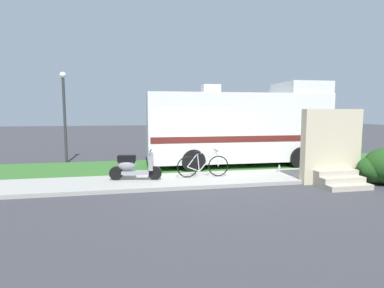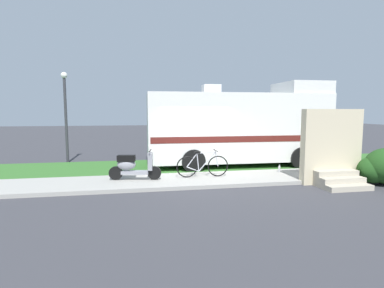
# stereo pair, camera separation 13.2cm
# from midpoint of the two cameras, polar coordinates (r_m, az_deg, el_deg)

# --- Properties ---
(ground_plane) EXTENTS (80.00, 80.00, 0.00)m
(ground_plane) POSITION_cam_midpoint_polar(r_m,az_deg,el_deg) (11.34, 0.54, -5.68)
(ground_plane) COLOR #38383D
(sidewalk) EXTENTS (24.00, 2.00, 0.12)m
(sidewalk) POSITION_cam_midpoint_polar(r_m,az_deg,el_deg) (10.19, 1.91, -6.71)
(sidewalk) COLOR #9E9B93
(sidewalk) RESTS_ON ground
(grass_strip) EXTENTS (24.00, 3.40, 0.08)m
(grass_strip) POSITION_cam_midpoint_polar(r_m,az_deg,el_deg) (12.78, -0.83, -4.15)
(grass_strip) COLOR #336628
(grass_strip) RESTS_ON ground
(motorhome_rv) EXTENTS (7.53, 2.63, 3.55)m
(motorhome_rv) POSITION_cam_midpoint_polar(r_m,az_deg,el_deg) (13.00, 8.52, 3.27)
(motorhome_rv) COLOR silver
(motorhome_rv) RESTS_ON ground
(scooter) EXTENTS (1.68, 0.57, 0.97)m
(scooter) POSITION_cam_midpoint_polar(r_m,az_deg,el_deg) (10.00, -11.31, -4.06)
(scooter) COLOR black
(scooter) RESTS_ON ground
(bicycle) EXTENTS (1.78, 0.52, 0.91)m
(bicycle) POSITION_cam_midpoint_polar(r_m,az_deg,el_deg) (10.25, 1.70, -4.03)
(bicycle) COLOR black
(bicycle) RESTS_ON ground
(pickup_truck_near) EXTENTS (5.63, 2.34, 1.86)m
(pickup_truck_near) POSITION_cam_midpoint_polar(r_m,az_deg,el_deg) (18.20, 11.16, 1.82)
(pickup_truck_near) COLOR #1E478C
(pickup_truck_near) RESTS_ON ground
(porch_steps) EXTENTS (2.00, 1.26, 2.40)m
(porch_steps) POSITION_cam_midpoint_polar(r_m,az_deg,el_deg) (10.69, 24.63, -1.72)
(porch_steps) COLOR #B2A893
(porch_steps) RESTS_ON ground
(bottle_green) EXTENTS (0.08, 0.08, 0.28)m
(bottle_green) POSITION_cam_midpoint_polar(r_m,az_deg,el_deg) (11.58, 15.72, -4.47)
(bottle_green) COLOR #B2B2B7
(bottle_green) RESTS_ON ground
(street_lamp_post) EXTENTS (0.28, 0.28, 4.05)m
(street_lamp_post) POSITION_cam_midpoint_polar(r_m,az_deg,el_deg) (14.78, -23.08, 6.24)
(street_lamp_post) COLOR #333338
(street_lamp_post) RESTS_ON ground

